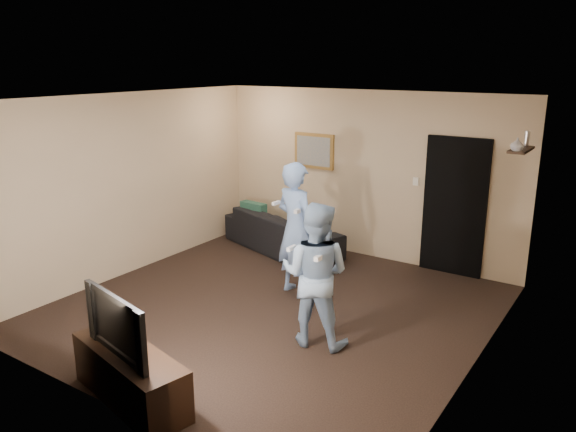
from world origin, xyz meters
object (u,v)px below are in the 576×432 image
Objects in this scene: television at (126,322)px; sofa at (282,231)px; tv_console at (130,376)px; wii_player_right at (315,274)px; wii_player_left at (296,229)px.

sofa is at bearing 118.85° from television.
tv_console is 0.54m from television.
wii_player_right is (2.06, -2.40, 0.48)m from sofa.
television is 2.06m from wii_player_right.
wii_player_right is at bearing 79.04° from tv_console.
sofa is at bearing 130.62° from wii_player_right.
tv_console is 1.38× the size of television.
wii_player_right reaches higher than tv_console.
sofa is at bearing 118.85° from tv_console.
sofa reaches higher than tv_console.
sofa is 2.16× the size of television.
tv_console is at bearing -167.19° from television.
sofa is 1.35× the size of wii_player_right.
wii_player_left is at bearing 104.54° from television.
sofa is 1.56× the size of tv_console.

